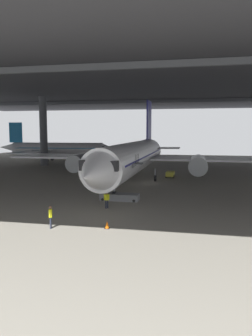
{
  "coord_description": "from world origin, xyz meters",
  "views": [
    {
      "loc": [
        7.05,
        -44.82,
        7.25
      ],
      "look_at": [
        -0.96,
        -6.09,
        2.72
      ],
      "focal_mm": 34.68,
      "sensor_mm": 36.0,
      "label": 1
    }
  ],
  "objects_px": {
    "airplane_distant": "(55,149)",
    "crew_worker_by_stairs": "(107,199)",
    "baggage_tug": "(170,174)",
    "traffic_cone_orange": "(107,225)",
    "crew_worker_near_nose": "(51,216)",
    "airplane_main": "(134,157)",
    "boarding_stairs": "(120,193)"
  },
  "relations": [
    {
      "from": "airplane_main",
      "to": "crew_worker_near_nose",
      "type": "relative_size",
      "value": 23.63
    },
    {
      "from": "crew_worker_near_nose",
      "to": "crew_worker_by_stairs",
      "type": "distance_m",
      "value": 7.36
    },
    {
      "from": "airplane_main",
      "to": "crew_worker_by_stairs",
      "type": "height_order",
      "value": "airplane_main"
    },
    {
      "from": "boarding_stairs",
      "to": "baggage_tug",
      "type": "xyz_separation_m",
      "value": [
        3.97,
        18.12,
        -0.22
      ]
    },
    {
      "from": "boarding_stairs",
      "to": "airplane_distant",
      "type": "xyz_separation_m",
      "value": [
        -24.5,
        39.05,
        2.28
      ]
    },
    {
      "from": "boarding_stairs",
      "to": "baggage_tug",
      "type": "relative_size",
      "value": 2.16
    },
    {
      "from": "baggage_tug",
      "to": "crew_worker_by_stairs",
      "type": "bearing_deg",
      "value": -101.39
    },
    {
      "from": "crew_worker_near_nose",
      "to": "baggage_tug",
      "type": "xyz_separation_m",
      "value": [
        6.88,
        28.85,
        -0.46
      ]
    },
    {
      "from": "crew_worker_near_nose",
      "to": "airplane_distant",
      "type": "distance_m",
      "value": 54.3
    },
    {
      "from": "airplane_distant",
      "to": "traffic_cone_orange",
      "type": "relative_size",
      "value": 47.3
    },
    {
      "from": "crew_worker_by_stairs",
      "to": "baggage_tug",
      "type": "relative_size",
      "value": 0.69
    },
    {
      "from": "traffic_cone_orange",
      "to": "airplane_main",
      "type": "bearing_deg",
      "value": 94.87
    },
    {
      "from": "crew_worker_by_stairs",
      "to": "baggage_tug",
      "type": "height_order",
      "value": "crew_worker_by_stairs"
    },
    {
      "from": "boarding_stairs",
      "to": "airplane_distant",
      "type": "relative_size",
      "value": 0.17
    },
    {
      "from": "crew_worker_by_stairs",
      "to": "airplane_main",
      "type": "bearing_deg",
      "value": 90.47
    },
    {
      "from": "crew_worker_by_stairs",
      "to": "airplane_distant",
      "type": "xyz_separation_m",
      "value": [
        -24.06,
        42.84,
        2.16
      ]
    },
    {
      "from": "crew_worker_near_nose",
      "to": "baggage_tug",
      "type": "relative_size",
      "value": 0.76
    },
    {
      "from": "crew_worker_by_stairs",
      "to": "traffic_cone_orange",
      "type": "xyz_separation_m",
      "value": [
        1.68,
        -6.14,
        -0.59
      ]
    },
    {
      "from": "airplane_distant",
      "to": "boarding_stairs",
      "type": "bearing_deg",
      "value": -57.89
    },
    {
      "from": "boarding_stairs",
      "to": "crew_worker_by_stairs",
      "type": "height_order",
      "value": "boarding_stairs"
    },
    {
      "from": "airplane_main",
      "to": "airplane_distant",
      "type": "bearing_deg",
      "value": 130.69
    },
    {
      "from": "baggage_tug",
      "to": "crew_worker_near_nose",
      "type": "bearing_deg",
      "value": -103.41
    },
    {
      "from": "airplane_distant",
      "to": "baggage_tug",
      "type": "height_order",
      "value": "airplane_distant"
    },
    {
      "from": "boarding_stairs",
      "to": "traffic_cone_orange",
      "type": "distance_m",
      "value": 10.01
    },
    {
      "from": "boarding_stairs",
      "to": "baggage_tug",
      "type": "distance_m",
      "value": 18.55
    },
    {
      "from": "crew_worker_by_stairs",
      "to": "baggage_tug",
      "type": "xyz_separation_m",
      "value": [
        4.42,
        21.91,
        -0.35
      ]
    },
    {
      "from": "boarding_stairs",
      "to": "crew_worker_by_stairs",
      "type": "xyz_separation_m",
      "value": [
        -0.45,
        -3.79,
        0.13
      ]
    },
    {
      "from": "airplane_main",
      "to": "crew_worker_near_nose",
      "type": "xyz_separation_m",
      "value": [
        -2.34,
        -21.94,
        -2.67
      ]
    },
    {
      "from": "crew_worker_near_nose",
      "to": "crew_worker_by_stairs",
      "type": "bearing_deg",
      "value": 70.45
    },
    {
      "from": "crew_worker_by_stairs",
      "to": "traffic_cone_orange",
      "type": "distance_m",
      "value": 6.39
    },
    {
      "from": "airplane_main",
      "to": "crew_worker_near_nose",
      "type": "distance_m",
      "value": 22.23
    },
    {
      "from": "airplane_distant",
      "to": "crew_worker_by_stairs",
      "type": "bearing_deg",
      "value": -60.68
    }
  ]
}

